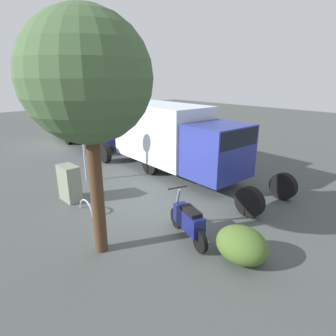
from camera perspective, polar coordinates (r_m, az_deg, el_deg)
ground_plane at (r=8.84m, az=-2.83°, el=-8.23°), size 60.00×60.00×0.00m
box_truck_near at (r=11.56m, az=1.80°, el=6.46°), size 7.99×2.58×2.81m
box_truck_far at (r=17.57m, az=-16.52°, el=9.90°), size 7.94×2.72×2.87m
motorcycle at (r=7.08m, az=4.16°, el=-10.66°), size 1.75×0.79×1.20m
stop_sign at (r=11.00m, az=-17.23°, el=7.55°), size 0.71×0.33×3.07m
street_tree at (r=5.94m, az=-16.18°, el=16.91°), size 2.61×2.61×5.21m
utility_cabinet at (r=9.72m, az=-19.46°, el=-2.93°), size 0.81×0.49×1.20m
bike_rack_hoop at (r=8.94m, az=-16.28°, el=-8.69°), size 0.85×0.06×0.85m
shrub_near_sign at (r=6.58m, az=14.79°, el=-14.93°), size 1.19×0.98×0.81m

